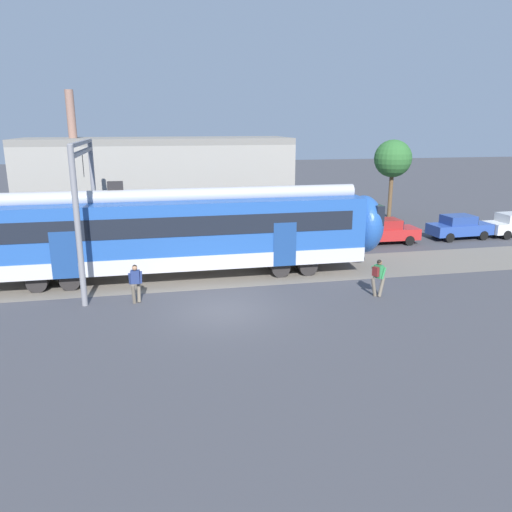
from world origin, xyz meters
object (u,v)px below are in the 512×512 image
at_px(pedestrian_green, 378,275).
at_px(parked_car_blue, 459,227).
at_px(pedestrian_navy, 136,281).
at_px(parked_car_red, 385,231).

xyz_separation_m(pedestrian_green, parked_car_blue, (10.04, 9.36, -0.21)).
bearing_deg(parked_car_blue, pedestrian_green, -137.00).
relative_size(pedestrian_navy, pedestrian_green, 1.00).
relative_size(pedestrian_navy, parked_car_blue, 0.41).
distance_m(pedestrian_navy, parked_car_blue, 21.78).
bearing_deg(parked_car_red, pedestrian_navy, -152.40).
relative_size(pedestrian_green, parked_car_red, 0.41).
bearing_deg(pedestrian_navy, parked_car_blue, 21.72).
relative_size(parked_car_red, parked_car_blue, 0.99).
bearing_deg(parked_car_red, pedestrian_green, -117.48).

